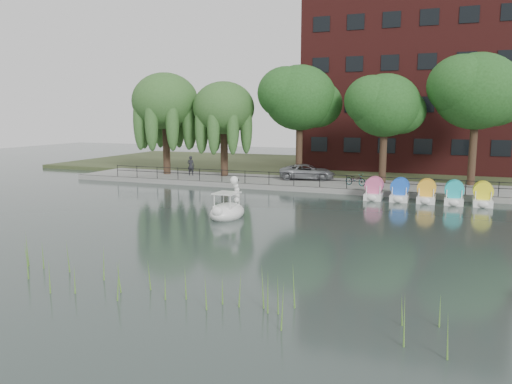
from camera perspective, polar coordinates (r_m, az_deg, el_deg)
The scene contains 17 objects.
ground_plane at distance 25.71m, azimuth -4.26°, elevation -4.09°, with size 120.00×120.00×0.00m, color #424F4D.
promenade at distance 40.48m, azimuth 5.47°, elevation 0.96°, with size 40.00×6.00×0.40m, color gray.
kerb at distance 37.68m, azimuth 4.25°, elevation 0.38°, with size 40.00×0.25×0.40m, color gray.
land_strip at distance 54.00m, azimuth 9.50°, elevation 2.84°, with size 60.00×22.00×0.36m, color #47512D.
railing at distance 37.74m, azimuth 4.36°, elevation 1.84°, with size 32.00×0.05×1.00m.
apartment_building at distance 52.84m, azimuth 17.38°, elevation 12.41°, with size 20.00×10.07×18.00m.
willow_left at distance 45.79m, azimuth -10.34°, elevation 10.14°, with size 5.88×5.88×9.01m.
willow_mid at distance 43.63m, azimuth -3.70°, elevation 9.52°, with size 5.32×5.32×8.15m.
broadleaf_center at distance 42.31m, azimuth 5.03°, elevation 10.62°, with size 6.00×6.00×9.25m.
broadleaf_right at distance 40.41m, azimuth 14.52°, elevation 9.50°, with size 5.40×5.40×8.32m.
broadleaf_far at distance 41.19m, azimuth 23.91°, elevation 10.42°, with size 6.30×6.30×9.71m.
minivan at distance 41.47m, azimuth 5.86°, elevation 2.43°, with size 5.22×2.40×1.45m, color gray.
bicycle at distance 38.57m, azimuth 11.31°, elevation 1.48°, with size 1.72×0.60×1.00m, color gray.
pedestrian at distance 44.38m, azimuth -7.46°, elevation 3.17°, with size 0.71×0.48×1.98m, color black.
swan_boat at distance 28.06m, azimuth -3.25°, elevation -1.95°, with size 1.83×2.82×2.26m.
pedal_boat_row at distance 34.75m, azimuth 18.90°, elevation -0.12°, with size 7.95×1.70×1.40m.
reed_bank at distance 16.61m, azimuth -12.20°, elevation -9.45°, with size 24.00×2.40×1.20m.
Camera 1 is at (10.78, -22.62, 5.78)m, focal length 35.00 mm.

